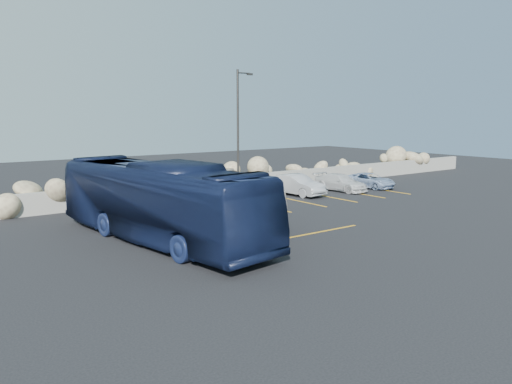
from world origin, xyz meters
TOP-DOWN VIEW (x-y plane):
  - ground at (0.00, 0.00)m, footprint 90.00×90.00m
  - seawall at (0.00, 12.00)m, footprint 60.00×0.40m
  - riprap_pile at (0.00, 13.20)m, footprint 54.00×2.80m
  - parking_lines at (4.64, 5.57)m, footprint 18.16×9.36m
  - lamppost at (2.56, 9.50)m, footprint 1.14×0.18m
  - vintage_bus at (-0.97, 4.48)m, footprint 4.33×8.62m
  - tour_coach at (-5.90, 3.04)m, footprint 4.54×12.51m
  - car_a at (3.04, 8.66)m, footprint 1.68×3.82m
  - car_b at (6.72, 8.82)m, footprint 1.86×4.29m
  - car_c at (10.41, 8.38)m, footprint 2.04×4.18m
  - car_d at (13.21, 8.20)m, footprint 2.11×4.01m

SIDE VIEW (x-z plane):
  - ground at x=0.00m, z-range 0.00..0.00m
  - parking_lines at x=4.64m, z-range 0.00..0.01m
  - car_d at x=13.21m, z-range 0.00..1.07m
  - car_c at x=10.41m, z-range 0.00..1.17m
  - seawall at x=0.00m, z-range 0.00..1.20m
  - car_a at x=3.04m, z-range 0.00..1.28m
  - car_b at x=6.72m, z-range 0.00..1.37m
  - vintage_bus at x=-0.97m, z-range 0.00..2.34m
  - riprap_pile at x=0.00m, z-range 0.00..2.60m
  - tour_coach at x=-5.90m, z-range 0.00..3.41m
  - lamppost at x=2.56m, z-range 0.30..8.30m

